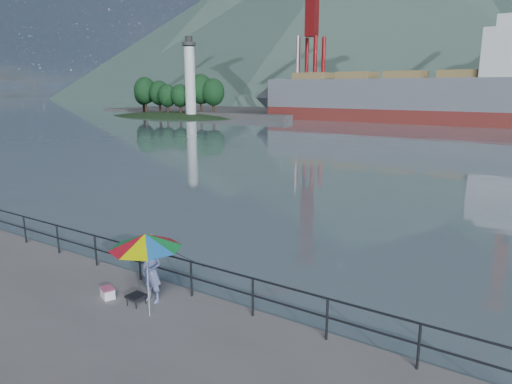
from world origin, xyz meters
TOP-DOWN VIEW (x-y plane):
  - harbor_water at (0.00, 130.00)m, footprint 500.00×280.00m
  - guardrail at (0.00, 1.70)m, footprint 22.00×0.06m
  - lighthouse_islet at (-54.97, 61.99)m, footprint 48.00×26.40m
  - fisherman at (2.32, 0.92)m, footprint 0.64×0.44m
  - beach_umbrella at (2.85, 0.29)m, footprint 1.88×1.88m
  - folding_stool at (2.13, 0.51)m, footprint 0.44×0.44m
  - cooler_bag at (1.15, 0.38)m, footprint 0.50×0.42m
  - fishing_rod at (2.19, 2.12)m, footprint 0.44×1.72m
  - bulk_carrier at (-9.18, 72.30)m, footprint 49.39×8.55m

SIDE VIEW (x-z plane):
  - harbor_water at x=0.00m, z-range 0.00..0.00m
  - fishing_rod at x=2.19m, z-range -0.62..0.62m
  - cooler_bag at x=1.15m, z-range 0.00..0.25m
  - folding_stool at x=2.13m, z-range 0.01..0.29m
  - lighthouse_islet at x=-54.97m, z-range -9.34..9.86m
  - guardrail at x=0.00m, z-range 0.01..1.03m
  - fisherman at x=2.32m, z-range 0.00..1.68m
  - beach_umbrella at x=2.85m, z-range 0.89..3.03m
  - bulk_carrier at x=-9.18m, z-range -3.09..11.41m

